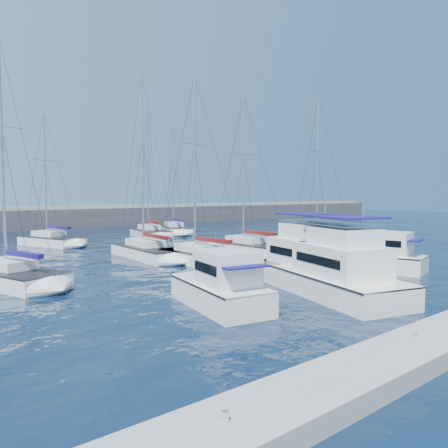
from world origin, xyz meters
TOP-DOWN VIEW (x-y plane):
  - ground at (0.00, 0.00)m, footprint 220.00×220.00m
  - breakwater at (0.00, 52.00)m, footprint 160.00×6.00m
  - dock_cleat_far_port at (-16.00, -11.00)m, footprint 0.16×0.16m
  - dock_cleat_near_port at (-8.00, -11.00)m, footprint 0.16×0.16m
  - motor_yacht_port_outer at (-8.84, -1.95)m, footprint 3.76×6.45m
  - motor_yacht_port_inner at (-2.55, -3.54)m, footprint 6.24×10.72m
  - motor_yacht_stbd_inner at (-1.55, -0.43)m, footprint 5.31×9.82m
  - motor_yacht_stbd_outer at (6.09, -1.05)m, footprint 4.01×7.01m
  - sailboat_mid_a at (-15.33, 9.77)m, footprint 5.08×7.88m
  - sailboat_mid_b at (-3.58, 14.67)m, footprint 3.43×9.05m
  - sailboat_mid_c at (-2.02, 9.08)m, footprint 4.00×8.14m
  - sailboat_mid_d at (4.92, 11.28)m, footprint 3.32×8.36m
  - sailboat_mid_e at (14.65, 10.90)m, footprint 3.91×7.16m
  - sailboat_back_a at (-7.14, 28.80)m, footprint 5.33×8.01m
  - sailboat_back_b at (5.24, 29.97)m, footprint 4.68×8.24m
  - sailboat_back_c at (10.34, 32.33)m, footprint 5.58×8.63m

SIDE VIEW (x-z plane):
  - ground at x=0.00m, z-range 0.00..0.00m
  - sailboat_mid_d at x=4.92m, z-range -6.71..7.74m
  - sailboat_back_a at x=-7.14m, z-range -6.58..7.63m
  - sailboat_mid_b at x=-3.58m, z-range -7.48..8.54m
  - sailboat_mid_c at x=-2.02m, z-range -6.86..7.92m
  - sailboat_mid_a at x=-15.33m, z-range -6.99..8.06m
  - sailboat_back_b at x=5.24m, z-range -7.40..8.47m
  - sailboat_back_c at x=10.34m, z-range -7.60..8.68m
  - sailboat_mid_e at x=14.65m, z-range -7.33..8.44m
  - dock_cleat_far_port at x=-16.00m, z-range 0.60..0.85m
  - dock_cleat_near_port at x=-8.00m, z-range 0.60..0.85m
  - motor_yacht_port_outer at x=-8.84m, z-range -0.66..2.54m
  - motor_yacht_stbd_outer at x=6.09m, z-range -0.66..2.54m
  - breakwater at x=0.00m, z-range -1.17..3.28m
  - motor_yacht_stbd_inner at x=-1.55m, z-range -1.21..3.48m
  - motor_yacht_port_inner at x=-2.55m, z-range -1.21..3.48m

